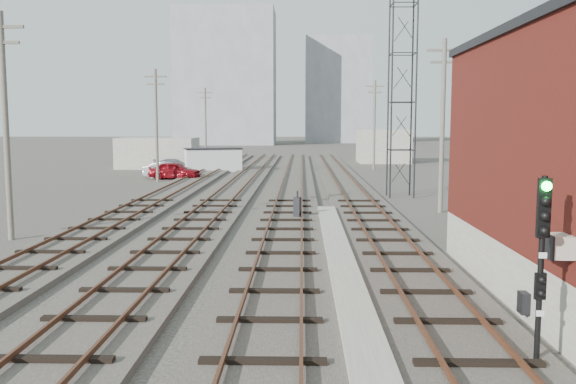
{
  "coord_description": "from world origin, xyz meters",
  "views": [
    {
      "loc": [
        -0.77,
        -3.93,
        4.64
      ],
      "look_at": [
        -1.28,
        17.91,
        2.2
      ],
      "focal_mm": 38.0,
      "sensor_mm": 36.0,
      "label": 1
    }
  ],
  "objects_px": {
    "site_trailer": "(213,160)",
    "car_silver": "(168,170)",
    "switch_stand": "(297,207)",
    "car_grey": "(175,165)",
    "car_red": "(175,171)",
    "signal_mast": "(542,260)"
  },
  "relations": [
    {
      "from": "site_trailer",
      "to": "car_silver",
      "type": "relative_size",
      "value": 1.43
    },
    {
      "from": "switch_stand",
      "to": "car_silver",
      "type": "xyz_separation_m",
      "value": [
        -11.39,
        23.26,
        0.05
      ]
    },
    {
      "from": "switch_stand",
      "to": "site_trailer",
      "type": "xyz_separation_m",
      "value": [
        -8.46,
        30.04,
        0.53
      ]
    },
    {
      "from": "switch_stand",
      "to": "car_grey",
      "type": "bearing_deg",
      "value": 130.87
    },
    {
      "from": "car_red",
      "to": "car_silver",
      "type": "distance_m",
      "value": 1.67
    },
    {
      "from": "site_trailer",
      "to": "car_silver",
      "type": "xyz_separation_m",
      "value": [
        -2.92,
        -6.78,
        -0.48
      ]
    },
    {
      "from": "site_trailer",
      "to": "car_red",
      "type": "relative_size",
      "value": 1.38
    },
    {
      "from": "site_trailer",
      "to": "car_red",
      "type": "height_order",
      "value": "site_trailer"
    },
    {
      "from": "car_red",
      "to": "car_grey",
      "type": "xyz_separation_m",
      "value": [
        -1.8,
        8.68,
        -0.12
      ]
    },
    {
      "from": "signal_mast",
      "to": "car_silver",
      "type": "height_order",
      "value": "signal_mast"
    },
    {
      "from": "signal_mast",
      "to": "car_silver",
      "type": "bearing_deg",
      "value": 111.37
    },
    {
      "from": "switch_stand",
      "to": "car_red",
      "type": "distance_m",
      "value": 24.24
    },
    {
      "from": "car_silver",
      "to": "site_trailer",
      "type": "bearing_deg",
      "value": -22.66
    },
    {
      "from": "switch_stand",
      "to": "car_red",
      "type": "bearing_deg",
      "value": 134.59
    },
    {
      "from": "site_trailer",
      "to": "car_grey",
      "type": "height_order",
      "value": "site_trailer"
    },
    {
      "from": "car_red",
      "to": "car_grey",
      "type": "bearing_deg",
      "value": 18.82
    },
    {
      "from": "site_trailer",
      "to": "car_grey",
      "type": "distance_m",
      "value": 3.91
    },
    {
      "from": "car_red",
      "to": "car_silver",
      "type": "height_order",
      "value": "car_red"
    },
    {
      "from": "signal_mast",
      "to": "car_grey",
      "type": "distance_m",
      "value": 51.3
    },
    {
      "from": "car_silver",
      "to": "switch_stand",
      "type": "bearing_deg",
      "value": -153.25
    },
    {
      "from": "switch_stand",
      "to": "car_silver",
      "type": "bearing_deg",
      "value": 135.0
    },
    {
      "from": "switch_stand",
      "to": "car_grey",
      "type": "xyz_separation_m",
      "value": [
        -12.3,
        30.52,
        -0.02
      ]
    }
  ]
}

